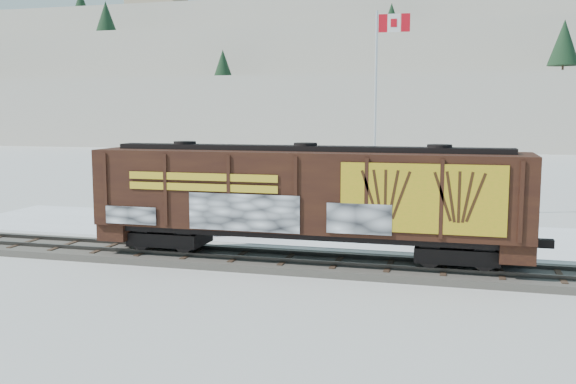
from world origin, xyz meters
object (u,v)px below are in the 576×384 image
(flagpole, at_px, (377,142))
(car_dark, at_px, (432,229))
(hopper_railcar, at_px, (305,195))
(car_silver, at_px, (242,216))
(car_white, at_px, (243,211))

(flagpole, bearing_deg, car_dark, -64.16)
(hopper_railcar, height_order, car_dark, hopper_railcar)
(flagpole, relative_size, car_silver, 2.32)
(flagpole, xyz_separation_m, car_silver, (-5.70, -7.23, -3.44))
(car_white, distance_m, car_dark, 10.08)
(hopper_railcar, height_order, car_silver, hopper_railcar)
(flagpole, height_order, car_silver, flagpole)
(flagpole, height_order, car_white, flagpole)
(hopper_railcar, bearing_deg, car_dark, 50.78)
(car_white, bearing_deg, hopper_railcar, -159.83)
(car_silver, bearing_deg, hopper_railcar, -149.20)
(car_white, bearing_deg, car_silver, -176.05)
(car_silver, height_order, car_dark, car_silver)
(car_white, bearing_deg, car_dark, -115.85)
(car_silver, distance_m, car_dark, 9.22)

